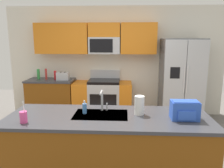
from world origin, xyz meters
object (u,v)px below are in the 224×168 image
object	(u,v)px
drink_cup_pink	(23,117)
backpack	(185,110)
paper_towel_roll	(139,105)
pepper_mill	(46,74)
range_oven	(103,99)
refrigerator	(181,80)
bottle_red	(55,75)
soap_dispenser	(85,108)
sink_faucet	(102,99)
bottle_green	(38,74)
toaster	(63,76)

from	to	relation	value
drink_cup_pink	backpack	xyz separation A→B (m)	(1.87, 0.22, 0.05)
paper_towel_roll	backpack	world-z (taller)	paper_towel_roll
pepper_mill	drink_cup_pink	bearing A→B (deg)	-75.74
drink_cup_pink	paper_towel_roll	world-z (taller)	drink_cup_pink
range_oven	refrigerator	world-z (taller)	refrigerator
bottle_red	soap_dispenser	xyz separation A→B (m)	(1.12, -2.39, -0.04)
range_oven	sink_faucet	xyz separation A→B (m)	(0.22, -2.27, 0.62)
bottle_green	bottle_red	world-z (taller)	bottle_green
range_oven	sink_faucet	distance (m)	2.37
range_oven	backpack	bearing A→B (deg)	-64.10
pepper_mill	bottle_green	xyz separation A→B (m)	(-0.20, 0.04, -0.01)
drink_cup_pink	backpack	size ratio (longest dim) A/B	0.79
bottle_red	pepper_mill	bearing A→B (deg)	-178.29
soap_dispenser	paper_towel_roll	xyz separation A→B (m)	(0.70, 0.00, 0.05)
range_oven	backpack	world-z (taller)	backpack
refrigerator	drink_cup_pink	xyz separation A→B (m)	(-2.43, -2.67, 0.04)
sink_faucet	range_oven	bearing A→B (deg)	95.50
paper_towel_roll	refrigerator	bearing A→B (deg)	64.83
bottle_green	backpack	size ratio (longest dim) A/B	0.75
range_oven	refrigerator	bearing A→B (deg)	-2.31
toaster	bottle_green	size ratio (longest dim) A/B	1.17
backpack	bottle_green	bearing A→B (deg)	137.11
drink_cup_pink	soap_dispenser	distance (m)	0.73
range_oven	pepper_mill	distance (m)	1.46
toaster	bottle_red	world-z (taller)	bottle_red
pepper_mill	bottle_red	distance (m)	0.22
sink_faucet	paper_towel_roll	world-z (taller)	sink_faucet
pepper_mill	paper_towel_roll	bearing A→B (deg)	-49.46
toaster	bottle_green	distance (m)	0.62
refrigerator	pepper_mill	xyz separation A→B (m)	(-3.12, 0.07, 0.10)
sink_faucet	bottle_red	bearing A→B (deg)	120.44
refrigerator	bottle_red	bearing A→B (deg)	178.50
bottle_red	refrigerator	bearing A→B (deg)	-1.50
pepper_mill	bottle_red	size ratio (longest dim) A/B	1.23
toaster	sink_faucet	size ratio (longest dim) A/B	0.99
bottle_red	drink_cup_pink	xyz separation A→B (m)	(0.48, -2.75, -0.04)
paper_towel_roll	toaster	bearing A→B (deg)	124.83
refrigerator	paper_towel_roll	world-z (taller)	refrigerator
drink_cup_pink	sink_faucet	bearing A→B (deg)	28.72
range_oven	sink_faucet	size ratio (longest dim) A/B	4.82
toaster	pepper_mill	bearing A→B (deg)	173.12
refrigerator	pepper_mill	size ratio (longest dim) A/B	7.25
sink_faucet	soap_dispenser	bearing A→B (deg)	-152.81
bottle_red	paper_towel_roll	distance (m)	3.00
toaster	drink_cup_pink	world-z (taller)	drink_cup_pink
paper_towel_roll	sink_faucet	bearing A→B (deg)	167.20
backpack	drink_cup_pink	bearing A→B (deg)	-173.38
pepper_mill	bottle_red	bearing A→B (deg)	1.71
sink_faucet	paper_towel_roll	bearing A→B (deg)	-12.80
sink_faucet	backpack	distance (m)	1.04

